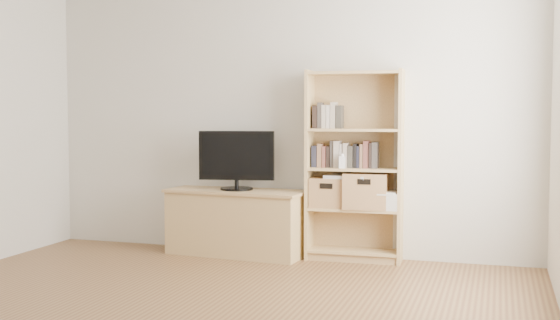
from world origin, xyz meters
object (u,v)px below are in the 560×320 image
at_px(bookshelf, 354,166).
at_px(laptop, 347,177).
at_px(basket_right, 366,191).
at_px(baby_monitor, 342,162).
at_px(tv_stand, 237,224).
at_px(basket_left, 329,192).
at_px(television, 237,160).

xyz_separation_m(bookshelf, laptop, (-0.06, -0.02, -0.09)).
bearing_deg(bookshelf, basket_right, -2.60).
bearing_deg(baby_monitor, bookshelf, 36.60).
relative_size(tv_stand, basket_left, 3.94).
bearing_deg(television, bookshelf, -5.22).
relative_size(tv_stand, baby_monitor, 11.92).
distance_m(television, laptop, 1.00).
distance_m(tv_stand, television, 0.57).
relative_size(basket_left, basket_right, 0.84).
xyz_separation_m(tv_stand, basket_right, (1.15, 0.08, 0.32)).
bearing_deg(bookshelf, basket_left, -178.81).
xyz_separation_m(tv_stand, television, (0.00, 0.00, 0.57)).
bearing_deg(basket_right, basket_left, 177.40).
bearing_deg(basket_right, bookshelf, 174.80).
distance_m(tv_stand, laptop, 1.08).
height_order(bookshelf, baby_monitor, bookshelf).
bearing_deg(laptop, baby_monitor, -105.79).
bearing_deg(bookshelf, laptop, -165.76).
distance_m(bookshelf, baby_monitor, 0.13).
bearing_deg(bookshelf, tv_stand, -177.61).
distance_m(basket_left, laptop, 0.21).
bearing_deg(tv_stand, baby_monitor, 4.63).
height_order(television, basket_right, television).
height_order(bookshelf, basket_right, bookshelf).
height_order(tv_stand, basket_left, basket_left).
distance_m(baby_monitor, basket_right, 0.32).
distance_m(bookshelf, television, 1.05).
bearing_deg(basket_left, bookshelf, 1.64).
xyz_separation_m(basket_left, laptop, (0.16, -0.00, 0.14)).
distance_m(tv_stand, bookshelf, 1.18).
height_order(tv_stand, laptop, laptop).
bearing_deg(television, laptop, -5.94).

